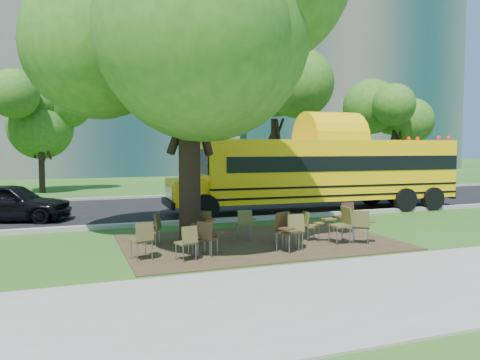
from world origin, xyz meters
name	(u,v)px	position (x,y,z in m)	size (l,w,h in m)	color
ground	(217,242)	(0.00, 0.00, 0.00)	(160.00, 160.00, 0.00)	#214917
sidewalk	(309,298)	(0.00, -5.00, 0.02)	(60.00, 4.00, 0.04)	gray
dirt_patch	(260,242)	(1.00, -0.50, 0.01)	(7.00, 4.50, 0.03)	#382819
asphalt_road	(165,208)	(0.00, 7.00, 0.02)	(80.00, 8.00, 0.04)	black
kerb_near	(190,222)	(0.00, 3.00, 0.07)	(80.00, 0.25, 0.14)	gray
kerb_far	(149,197)	(0.00, 11.10, 0.07)	(80.00, 0.25, 0.14)	gray
building_main	(14,54)	(-8.00, 36.00, 11.00)	(38.00, 16.00, 22.00)	slate
building_right	(314,63)	(24.00, 38.00, 12.50)	(30.00, 16.00, 25.00)	#6D685B
bg_tree_2	(40,116)	(-5.00, 16.00, 4.21)	(4.80, 4.80, 6.62)	black
bg_tree_3	(274,105)	(8.00, 14.00, 5.03)	(5.60, 5.60, 7.84)	black
bg_tree_4	(395,118)	(16.00, 13.00, 4.34)	(5.00, 5.00, 6.85)	black
main_tree	(189,34)	(-0.72, 0.09, 5.35)	(7.20, 7.20, 8.96)	black
school_bus	(327,170)	(5.81, 4.22, 1.60)	(11.43, 2.98, 2.77)	#F6BA07
chair_0	(143,237)	(-2.16, -1.48, 0.54)	(0.59, 0.63, 0.87)	#48411F
chair_1	(208,235)	(-0.74, -1.64, 0.51)	(0.72, 0.57, 0.83)	#492D1A
chair_2	(188,239)	(-1.27, -1.90, 0.50)	(0.55, 0.59, 0.81)	#4F4A22
chair_3	(199,236)	(-0.89, -1.47, 0.47)	(0.50, 0.48, 0.77)	#3D2916
chair_4	(295,228)	(1.39, -1.74, 0.56)	(0.60, 0.53, 0.91)	brown
chair_5	(285,228)	(1.12, -1.79, 0.59)	(0.65, 0.77, 0.96)	#3F2A16
chair_6	(341,221)	(2.85, -1.47, 0.60)	(0.57, 0.63, 0.97)	brown
chair_7	(362,224)	(3.31, -1.72, 0.56)	(0.77, 0.61, 0.90)	#43401D
chair_8	(153,225)	(-1.68, 0.04, 0.52)	(0.55, 0.70, 0.84)	#4C4321
chair_9	(203,223)	(-0.37, 0.12, 0.50)	(0.67, 0.53, 0.80)	#504C22
chair_10	(199,221)	(-0.42, 0.26, 0.55)	(0.59, 0.59, 0.88)	#B23A12
chair_11	(285,224)	(1.57, -0.82, 0.50)	(0.54, 0.69, 0.81)	#A53411
chair_12	(310,223)	(2.26, -0.91, 0.50)	(0.47, 0.55, 0.81)	brown
chair_13	(345,214)	(3.76, -0.27, 0.58)	(0.63, 0.63, 0.94)	#412617
chair_14	(245,221)	(0.75, -0.10, 0.51)	(0.63, 0.49, 0.83)	#504C22
black_car	(10,202)	(-5.51, 5.45, 0.66)	(1.56, 3.88, 1.32)	black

